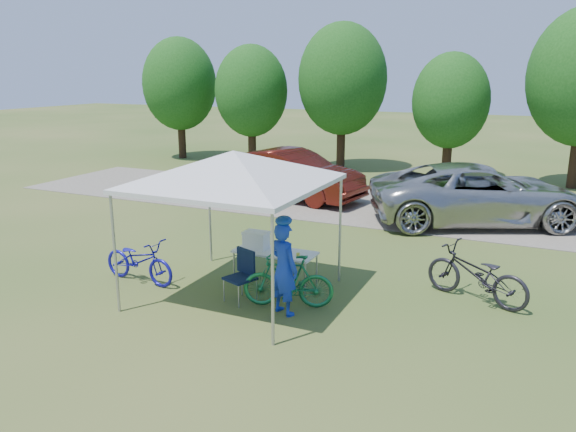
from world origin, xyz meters
name	(u,v)px	position (x,y,z in m)	size (l,w,h in m)	color
ground	(237,295)	(0.00, 0.00, 0.00)	(100.00, 100.00, 0.00)	#2D5119
gravel_strip	(363,205)	(0.00, 8.00, 0.01)	(24.00, 5.00, 0.02)	gray
canopy	(233,155)	(0.00, 0.00, 2.65)	(4.53, 4.53, 3.00)	#A5A5AA
treeline	(405,86)	(-0.29, 14.05, 3.53)	(24.89, 4.28, 6.30)	#382314
folding_table	(275,253)	(0.39, 0.85, 0.62)	(1.62, 0.68, 0.67)	white
folding_chair	(243,271)	(0.21, -0.11, 0.55)	(0.62, 0.65, 0.94)	#0E1932
cooler	(256,240)	(-0.02, 0.85, 0.84)	(0.48, 0.33, 0.35)	white
ice_cream_cup	(298,254)	(0.91, 0.80, 0.69)	(0.07, 0.07, 0.05)	yellow
cyclist	(284,269)	(1.15, -0.36, 0.82)	(0.59, 0.39, 1.63)	#1432A8
bike_blue	(139,260)	(-2.10, -0.20, 0.45)	(0.60, 1.71, 0.90)	#15119D
bike_green	(288,281)	(1.10, -0.07, 0.48)	(0.46, 1.61, 0.97)	#186F3D
bike_dark	(476,274)	(4.10, 1.58, 0.52)	(0.69, 1.97, 1.03)	black
minivan	(479,194)	(3.48, 7.27, 0.83)	(2.70, 5.86, 1.63)	#B1B2AD
sedan	(292,174)	(-2.44, 7.94, 0.82)	(1.69, 4.84, 1.60)	#4C130C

